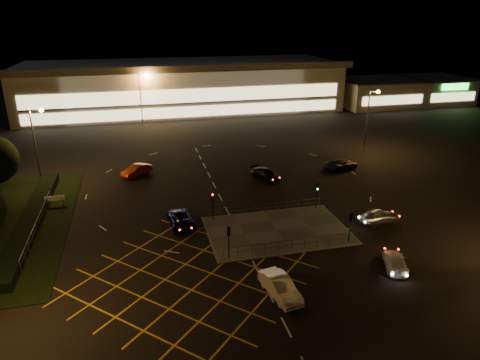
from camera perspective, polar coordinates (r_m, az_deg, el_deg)
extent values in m
plane|color=black|center=(45.83, 1.80, -5.95)|extent=(180.00, 180.00, 0.00)
cube|color=#4C4944|center=(44.65, 4.99, -6.72)|extent=(14.00, 9.00, 0.12)
cube|color=black|center=(51.02, -26.05, -4.68)|extent=(2.00, 26.00, 1.00)
cube|color=beige|center=(103.06, -7.64, 12.20)|extent=(70.00, 25.00, 10.00)
cube|color=slate|center=(102.38, -7.78, 15.07)|extent=(72.00, 26.50, 0.60)
cube|color=#FFEAA5|center=(90.76, -6.70, 11.02)|extent=(66.00, 0.20, 3.00)
cube|color=#FFEAA5|center=(91.38, -6.61, 9.05)|extent=(66.00, 0.20, 2.20)
cube|color=beige|center=(110.78, 17.77, 10.97)|extent=(18.00, 14.00, 6.00)
cube|color=slate|center=(110.32, 17.95, 12.58)|extent=(18.80, 14.80, 0.40)
cube|color=#FFEAA5|center=(104.99, 19.71, 10.00)|extent=(15.30, 0.20, 2.00)
cube|color=beige|center=(119.82, 24.46, 10.81)|extent=(14.00, 14.00, 6.00)
cube|color=slate|center=(119.39, 24.69, 12.29)|extent=(14.80, 14.80, 0.40)
cube|color=#FFEAA5|center=(114.49, 26.55, 9.87)|extent=(11.90, 0.20, 2.00)
cube|color=#19E533|center=(114.05, 26.78, 11.03)|extent=(7.00, 0.30, 1.40)
cylinder|color=slate|center=(60.77, -25.58, 3.94)|extent=(0.20, 0.20, 10.00)
cylinder|color=slate|center=(59.54, -25.65, 8.41)|extent=(1.40, 0.12, 0.12)
sphere|color=orange|center=(59.41, -24.98, 8.44)|extent=(0.56, 0.56, 0.56)
cylinder|color=slate|center=(70.67, 16.54, 7.36)|extent=(0.20, 0.20, 10.00)
cylinder|color=slate|center=(70.09, 17.46, 11.17)|extent=(1.40, 0.12, 0.12)
sphere|color=orange|center=(70.46, 17.96, 11.13)|extent=(0.56, 0.56, 0.56)
cylinder|color=slate|center=(88.66, -13.09, 10.38)|extent=(0.20, 0.20, 10.00)
cylinder|color=slate|center=(87.93, -12.89, 13.49)|extent=(1.40, 0.12, 0.12)
sphere|color=orange|center=(87.96, -12.42, 13.49)|extent=(0.56, 0.56, 0.56)
cylinder|color=slate|center=(99.52, 11.01, 11.68)|extent=(0.20, 0.20, 10.00)
cylinder|color=slate|center=(99.15, 11.59, 14.42)|extent=(1.40, 0.12, 0.12)
sphere|color=orange|center=(99.46, 11.96, 14.38)|extent=(0.56, 0.56, 0.56)
cylinder|color=black|center=(39.09, -1.50, -8.39)|extent=(0.10, 0.10, 3.00)
cube|color=black|center=(38.50, -1.52, -6.84)|extent=(0.28, 0.18, 0.90)
sphere|color=#19FF33|center=(38.62, -1.56, -6.75)|extent=(0.16, 0.16, 0.16)
cylinder|color=black|center=(42.93, 14.43, -6.23)|extent=(0.10, 0.10, 3.00)
cube|color=black|center=(42.40, 14.58, -4.79)|extent=(0.28, 0.18, 0.90)
sphere|color=#19FF33|center=(42.50, 14.50, -4.72)|extent=(0.16, 0.16, 0.16)
cylinder|color=black|center=(46.07, -3.65, -3.58)|extent=(0.10, 0.10, 3.00)
cube|color=black|center=(45.58, -3.69, -2.21)|extent=(0.28, 0.18, 0.90)
sphere|color=#FF0C0C|center=(45.47, -3.66, -2.28)|extent=(0.16, 0.16, 0.16)
cylinder|color=black|center=(49.38, 10.18, -2.13)|extent=(0.10, 0.10, 3.00)
cube|color=black|center=(48.92, 10.27, -0.84)|extent=(0.28, 0.18, 0.90)
sphere|color=#19FF33|center=(48.81, 10.33, -0.90)|extent=(0.16, 0.16, 0.16)
imported|color=white|center=(35.04, 5.37, -13.99)|extent=(2.51, 4.98, 1.57)
imported|color=#0C0E4C|center=(45.54, -7.84, -5.36)|extent=(2.79, 5.19, 1.38)
imported|color=black|center=(57.90, 3.44, 0.77)|extent=(3.76, 5.21, 1.40)
imported|color=silver|center=(48.31, 18.07, -4.58)|extent=(4.51, 2.05, 1.50)
imported|color=maroon|center=(60.80, -13.65, 1.25)|extent=(4.52, 4.20, 1.51)
imported|color=black|center=(63.31, 13.35, 2.04)|extent=(5.51, 3.49, 1.42)
imported|color=white|center=(40.62, 20.00, -10.20)|extent=(3.30, 4.61, 1.24)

